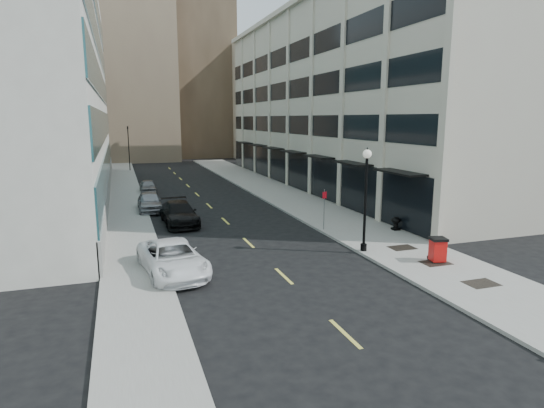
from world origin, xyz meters
TOP-DOWN VIEW (x-y plane):
  - ground at (0.00, 0.00)m, footprint 160.00×160.00m
  - sidewalk_right at (7.50, 20.00)m, footprint 5.00×80.00m
  - sidewalk_left at (-6.50, 20.00)m, footprint 3.00×80.00m
  - building_right at (16.94, 26.99)m, footprint 15.30×46.50m
  - skyline_tan_near at (-4.00, 68.00)m, footprint 14.00×18.00m
  - skyline_brown at (8.00, 72.00)m, footprint 12.00×16.00m
  - skyline_tan_far at (-14.00, 78.00)m, footprint 12.00×14.00m
  - skyline_stone at (18.00, 66.00)m, footprint 10.00×14.00m
  - grate_near at (7.60, -2.00)m, footprint 1.40×1.00m
  - grate_mid at (7.60, 1.00)m, footprint 1.40×1.00m
  - grate_far at (7.60, 3.80)m, footprint 1.40×1.00m
  - road_centerline at (0.00, 17.00)m, footprint 0.15×68.20m
  - traffic_signal at (-5.50, 48.00)m, footprint 0.66×0.66m
  - car_white_van at (-4.80, 3.91)m, footprint 3.20×5.75m
  - car_black_pickup at (-3.20, 14.00)m, footprint 2.32×5.38m
  - car_silver_sedan at (-4.80, 19.26)m, footprint 1.87×4.53m
  - car_grey_sedan at (-4.36, 28.43)m, footprint 1.52×3.77m
  - trash_bin at (7.80, 1.16)m, footprint 0.91×0.93m
  - lamppost at (5.30, 4.00)m, footprint 0.46×0.46m
  - sign_post at (5.30, 9.01)m, footprint 0.30×0.10m
  - urn_planter at (9.60, 7.44)m, footprint 0.60×0.60m

SIDE VIEW (x-z plane):
  - ground at x=0.00m, z-range 0.00..0.00m
  - road_centerline at x=0.00m, z-range 0.00..0.01m
  - sidewalk_right at x=7.50m, z-range 0.00..0.15m
  - sidewalk_left at x=-6.50m, z-range 0.00..0.15m
  - grate_near at x=7.60m, z-range 0.15..0.16m
  - grate_mid at x=7.60m, z-range 0.15..0.16m
  - grate_far at x=7.60m, z-range 0.15..0.16m
  - car_grey_sedan at x=-4.36m, z-range 0.00..1.29m
  - urn_planter at x=9.60m, z-range 0.24..1.07m
  - car_white_van at x=-4.80m, z-range 0.00..1.52m
  - car_silver_sedan at x=-4.80m, z-range 0.00..1.54m
  - car_black_pickup at x=-3.20m, z-range 0.00..1.54m
  - trash_bin at x=7.80m, z-range 0.20..1.42m
  - sign_post at x=5.30m, z-range 0.51..3.12m
  - lamppost at x=5.30m, z-range 0.63..6.18m
  - traffic_signal at x=-5.50m, z-range 2.23..9.21m
  - building_right at x=16.94m, z-range -0.13..18.12m
  - skyline_stone at x=18.00m, z-range 0.00..20.00m
  - skyline_tan_far at x=-14.00m, z-range 0.00..22.00m
  - skyline_tan_near at x=-4.00m, z-range 0.00..28.00m
  - skyline_brown at x=8.00m, z-range 0.00..34.00m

